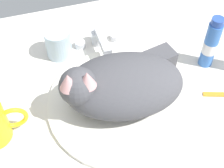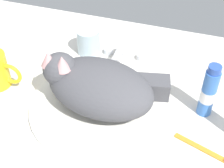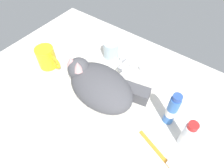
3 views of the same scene
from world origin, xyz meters
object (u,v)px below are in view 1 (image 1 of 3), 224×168
faucet (99,39)px  rinse_cup (58,43)px  cat (120,84)px  toothpaste_bottle (211,44)px

faucet → rinse_cup: rinse_cup is taller
cat → faucet: bearing=87.8°
faucet → toothpaste_bottle: bearing=-29.7°
faucet → cat: (-0.76, -19.92, 4.19)cm
rinse_cup → toothpaste_bottle: size_ratio=0.53×
faucet → cat: 20.37cm
cat → rinse_cup: cat is taller
cat → toothpaste_bottle: 26.28cm
faucet → toothpaste_bottle: (24.88, -14.17, 4.04)cm
cat → toothpaste_bottle: (25.65, 5.75, -0.15)cm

